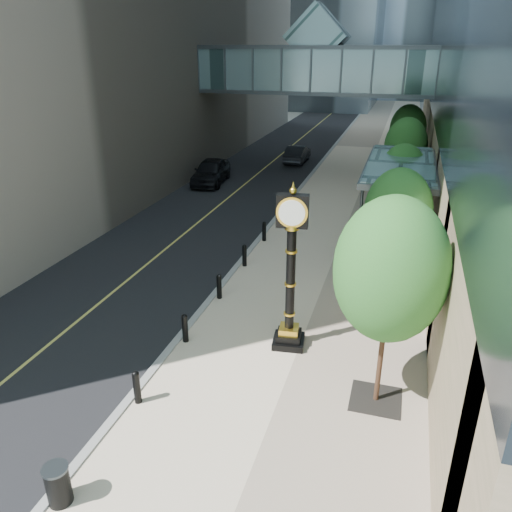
# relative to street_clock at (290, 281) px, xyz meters

# --- Properties ---
(ground) EXTENTS (320.00, 320.00, 0.00)m
(ground) POSITION_rel_street_clock_xyz_m (-0.63, -5.01, -2.38)
(ground) COLOR gray
(ground) RESTS_ON ground
(road) EXTENTS (8.00, 180.00, 0.02)m
(road) POSITION_rel_street_clock_xyz_m (-7.63, 34.99, -2.37)
(road) COLOR black
(road) RESTS_ON ground
(sidewalk) EXTENTS (8.00, 180.00, 0.06)m
(sidewalk) POSITION_rel_street_clock_xyz_m (0.37, 34.99, -2.35)
(sidewalk) COLOR beige
(sidewalk) RESTS_ON ground
(curb) EXTENTS (0.25, 180.00, 0.07)m
(curb) POSITION_rel_street_clock_xyz_m (-3.63, 34.99, -2.34)
(curb) COLOR gray
(curb) RESTS_ON ground
(skywalk) EXTENTS (17.00, 4.20, 5.80)m
(skywalk) POSITION_rel_street_clock_xyz_m (-3.63, 22.99, 5.34)
(skywalk) COLOR slate
(skywalk) RESTS_ON ground
(entrance_canopy) EXTENTS (3.00, 8.00, 4.38)m
(entrance_canopy) POSITION_rel_street_clock_xyz_m (2.85, 8.99, 1.82)
(entrance_canopy) COLOR #383F44
(entrance_canopy) RESTS_ON ground
(bollard_row) EXTENTS (0.20, 16.20, 0.90)m
(bollard_row) POSITION_rel_street_clock_xyz_m (-3.33, 3.99, -1.87)
(bollard_row) COLOR black
(bollard_row) RESTS_ON sidewalk
(street_trees) EXTENTS (2.87, 28.70, 5.89)m
(street_trees) POSITION_rel_street_clock_xyz_m (2.97, 9.95, 1.26)
(street_trees) COLOR black
(street_trees) RESTS_ON sidewalk
(street_clock) EXTENTS (1.11, 1.11, 5.34)m
(street_clock) POSITION_rel_street_clock_xyz_m (0.00, 0.00, 0.00)
(street_clock) COLOR black
(street_clock) RESTS_ON sidewalk
(trash_bin) EXTENTS (0.58, 0.58, 0.90)m
(trash_bin) POSITION_rel_street_clock_xyz_m (-3.33, -7.40, -1.87)
(trash_bin) COLOR black
(trash_bin) RESTS_ON sidewalk
(pedestrian) EXTENTS (0.70, 0.47, 1.88)m
(pedestrian) POSITION_rel_street_clock_xyz_m (1.82, 6.55, -1.38)
(pedestrian) COLOR #B8B1A9
(pedestrian) RESTS_ON sidewalk
(car_near) EXTENTS (2.55, 5.18, 1.70)m
(car_near) POSITION_rel_street_clock_xyz_m (-10.02, 18.61, -1.51)
(car_near) COLOR black
(car_near) RESTS_ON road
(car_far) EXTENTS (1.49, 4.27, 1.41)m
(car_far) POSITION_rel_street_clock_xyz_m (-5.60, 26.93, -1.65)
(car_far) COLOR #212227
(car_far) RESTS_ON road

